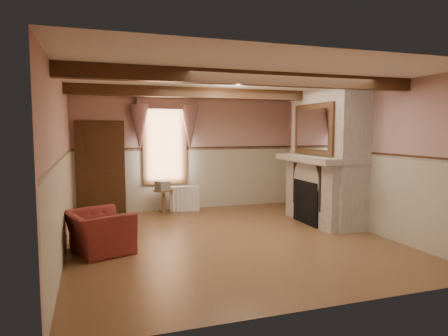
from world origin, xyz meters
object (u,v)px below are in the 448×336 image
object	(u,v)px
bowl	(317,153)
oil_lamp	(312,148)
radiator	(185,199)
side_table	(164,201)
armchair	(99,232)
mantel_clock	(304,149)

from	to	relation	value
bowl	oil_lamp	size ratio (longest dim) A/B	1.17
radiator	bowl	xyz separation A→B (m)	(2.43, -1.98, 1.16)
side_table	armchair	bearing A→B (deg)	-118.59
mantel_clock	oil_lamp	size ratio (longest dim) A/B	0.86
armchair	radiator	xyz separation A→B (m)	(2.04, 2.80, -0.03)
radiator	mantel_clock	bearing A→B (deg)	-24.43
side_table	mantel_clock	xyz separation A→B (m)	(2.93, -1.42, 1.25)
side_table	oil_lamp	distance (m)	3.67
side_table	radiator	bearing A→B (deg)	0.00
side_table	bowl	bearing A→B (deg)	-34.04
bowl	oil_lamp	world-z (taller)	oil_lamp
armchair	oil_lamp	size ratio (longest dim) A/B	3.64
bowl	side_table	bearing A→B (deg)	145.96
armchair	bowl	world-z (taller)	bowl
mantel_clock	oil_lamp	world-z (taller)	oil_lamp
armchair	mantel_clock	bearing A→B (deg)	-91.42
armchair	bowl	size ratio (longest dim) A/B	3.10
bowl	mantel_clock	xyz separation A→B (m)	(0.00, 0.56, 0.06)
radiator	bowl	size ratio (longest dim) A/B	2.13
side_table	radiator	distance (m)	0.51
oil_lamp	radiator	bearing A→B (deg)	143.69
armchair	side_table	world-z (taller)	armchair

